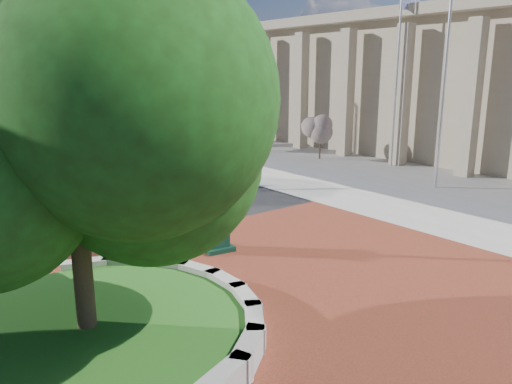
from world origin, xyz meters
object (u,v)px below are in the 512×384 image
object	(u,v)px
flagpole_b	(397,76)
street_lamp_near	(71,68)
post_clock	(215,157)
flagpole_a	(446,61)

from	to	relation	value
flagpole_b	street_lamp_near	world-z (taller)	flagpole_b
flagpole_b	post_clock	bearing A→B (deg)	-160.95
flagpole_a	flagpole_b	xyz separation A→B (m)	(2.83, 4.56, -0.68)
post_clock	street_lamp_near	size ratio (longest dim) A/B	0.56
flagpole_b	street_lamp_near	bearing A→B (deg)	124.01
flagpole_a	flagpole_b	world-z (taller)	flagpole_a
post_clock	flagpole_a	distance (m)	12.61
flagpole_b	flagpole_a	bearing A→B (deg)	-121.81
post_clock	flagpole_b	world-z (taller)	flagpole_b
flagpole_a	flagpole_b	distance (m)	5.41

